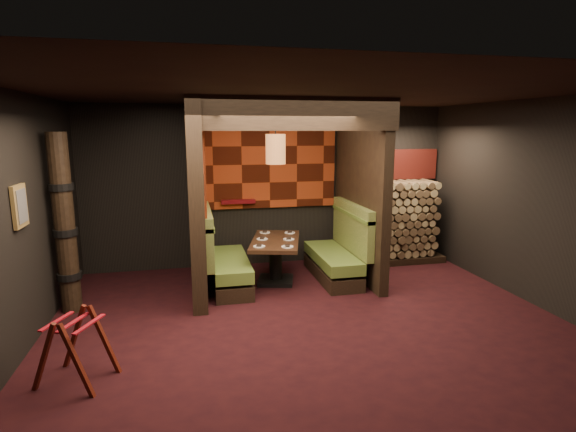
# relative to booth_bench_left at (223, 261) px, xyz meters

# --- Properties ---
(floor) EXTENTS (6.50, 5.50, 0.02)m
(floor) POSITION_rel_booth_bench_left_xyz_m (0.96, -1.65, -0.41)
(floor) COLOR black
(floor) RESTS_ON ground
(ceiling) EXTENTS (6.50, 5.50, 0.02)m
(ceiling) POSITION_rel_booth_bench_left_xyz_m (0.96, -1.65, 2.46)
(ceiling) COLOR black
(ceiling) RESTS_ON ground
(wall_back) EXTENTS (6.50, 0.02, 2.85)m
(wall_back) POSITION_rel_booth_bench_left_xyz_m (0.96, 1.11, 1.02)
(wall_back) COLOR black
(wall_back) RESTS_ON ground
(wall_front) EXTENTS (6.50, 0.02, 2.85)m
(wall_front) POSITION_rel_booth_bench_left_xyz_m (0.96, -4.41, 1.02)
(wall_front) COLOR black
(wall_front) RESTS_ON ground
(wall_left) EXTENTS (0.02, 5.50, 2.85)m
(wall_left) POSITION_rel_booth_bench_left_xyz_m (-2.30, -1.65, 1.02)
(wall_left) COLOR black
(wall_left) RESTS_ON ground
(wall_right) EXTENTS (0.02, 5.50, 2.85)m
(wall_right) POSITION_rel_booth_bench_left_xyz_m (4.22, -1.65, 1.02)
(wall_right) COLOR black
(wall_right) RESTS_ON ground
(partition_left) EXTENTS (0.20, 2.20, 2.85)m
(partition_left) POSITION_rel_booth_bench_left_xyz_m (-0.39, -0.00, 1.02)
(partition_left) COLOR black
(partition_left) RESTS_ON floor
(partition_right) EXTENTS (0.15, 2.10, 2.85)m
(partition_right) POSITION_rel_booth_bench_left_xyz_m (2.26, 0.05, 1.02)
(partition_right) COLOR black
(partition_right) RESTS_ON floor
(header_beam) EXTENTS (2.85, 0.18, 0.44)m
(header_beam) POSITION_rel_booth_bench_left_xyz_m (0.94, -0.95, 2.23)
(header_beam) COLOR black
(header_beam) RESTS_ON partition_left
(tapa_back_panel) EXTENTS (2.40, 0.06, 1.55)m
(tapa_back_panel) POSITION_rel_booth_bench_left_xyz_m (0.94, 1.06, 1.42)
(tapa_back_panel) COLOR #9A3414
(tapa_back_panel) RESTS_ON wall_back
(tapa_side_panel) EXTENTS (0.04, 1.85, 1.45)m
(tapa_side_panel) POSITION_rel_booth_bench_left_xyz_m (-0.27, 0.17, 1.45)
(tapa_side_panel) COLOR #9A3414
(tapa_side_panel) RESTS_ON partition_left
(lacquer_shelf) EXTENTS (0.60, 0.12, 0.07)m
(lacquer_shelf) POSITION_rel_booth_bench_left_xyz_m (0.36, 1.00, 0.78)
(lacquer_shelf) COLOR #5D0B11
(lacquer_shelf) RESTS_ON wall_back
(booth_bench_left) EXTENTS (0.68, 1.60, 1.14)m
(booth_bench_left) POSITION_rel_booth_bench_left_xyz_m (0.00, 0.00, 0.00)
(booth_bench_left) COLOR black
(booth_bench_left) RESTS_ON floor
(booth_bench_right) EXTENTS (0.68, 1.60, 1.14)m
(booth_bench_right) POSITION_rel_booth_bench_left_xyz_m (1.89, 0.00, 0.00)
(booth_bench_right) COLOR black
(booth_bench_right) RESTS_ON floor
(dining_table) EXTENTS (1.05, 1.49, 0.71)m
(dining_table) POSITION_rel_booth_bench_left_xyz_m (0.83, -0.00, 0.08)
(dining_table) COLOR black
(dining_table) RESTS_ON floor
(place_settings) EXTENTS (0.83, 1.18, 0.03)m
(place_settings) POSITION_rel_booth_bench_left_xyz_m (0.83, -0.00, 0.32)
(place_settings) COLOR white
(place_settings) RESTS_ON dining_table
(pendant_lamp) EXTENTS (0.30, 0.30, 0.94)m
(pendant_lamp) POSITION_rel_booth_bench_left_xyz_m (0.83, -0.05, 1.74)
(pendant_lamp) COLOR #95592B
(pendant_lamp) RESTS_ON ceiling
(framed_picture) EXTENTS (0.05, 0.36, 0.46)m
(framed_picture) POSITION_rel_booth_bench_left_xyz_m (-2.25, -1.55, 1.22)
(framed_picture) COLOR olive
(framed_picture) RESTS_ON wall_left
(luggage_rack) EXTENTS (0.82, 0.71, 0.75)m
(luggage_rack) POSITION_rel_booth_bench_left_xyz_m (-1.61, -2.43, -0.03)
(luggage_rack) COLOR #49130A
(luggage_rack) RESTS_ON floor
(totem_column) EXTENTS (0.31, 0.31, 2.40)m
(totem_column) POSITION_rel_booth_bench_left_xyz_m (-2.09, -0.55, 0.79)
(totem_column) COLOR black
(totem_column) RESTS_ON floor
(firewood_stack) EXTENTS (1.73, 0.70, 1.50)m
(firewood_stack) POSITION_rel_booth_bench_left_xyz_m (3.25, 0.70, 0.35)
(firewood_stack) COLOR black
(firewood_stack) RESTS_ON floor
(mosaic_header) EXTENTS (1.83, 0.10, 0.56)m
(mosaic_header) POSITION_rel_booth_bench_left_xyz_m (3.25, 1.03, 1.38)
(mosaic_header) COLOR maroon
(mosaic_header) RESTS_ON wall_back
(bay_front_post) EXTENTS (0.08, 0.08, 2.85)m
(bay_front_post) POSITION_rel_booth_bench_left_xyz_m (2.35, 0.31, 1.02)
(bay_front_post) COLOR black
(bay_front_post) RESTS_ON floor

